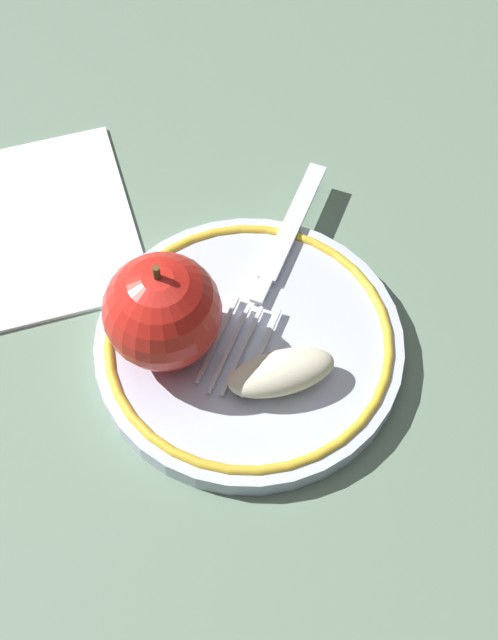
% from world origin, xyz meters
% --- Properties ---
extents(ground_plane, '(2.00, 2.00, 0.00)m').
position_xyz_m(ground_plane, '(0.00, 0.00, 0.00)').
color(ground_plane, slate).
extents(plate, '(0.19, 0.19, 0.02)m').
position_xyz_m(plate, '(0.01, 0.01, 0.01)').
color(plate, silver).
rests_on(plate, ground_plane).
extents(apple_red_whole, '(0.07, 0.07, 0.08)m').
position_xyz_m(apple_red_whole, '(0.00, 0.06, 0.05)').
color(apple_red_whole, red).
rests_on(apple_red_whole, plate).
extents(apple_slice_front, '(0.05, 0.07, 0.02)m').
position_xyz_m(apple_slice_front, '(-0.02, -0.01, 0.03)').
color(apple_slice_front, beige).
rests_on(apple_slice_front, plate).
extents(fork, '(0.18, 0.06, 0.00)m').
position_xyz_m(fork, '(0.07, -0.00, 0.02)').
color(fork, silver).
rests_on(fork, plate).
extents(napkin_folded, '(0.19, 0.18, 0.01)m').
position_xyz_m(napkin_folded, '(0.09, 0.16, 0.00)').
color(napkin_folded, white).
rests_on(napkin_folded, ground_plane).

